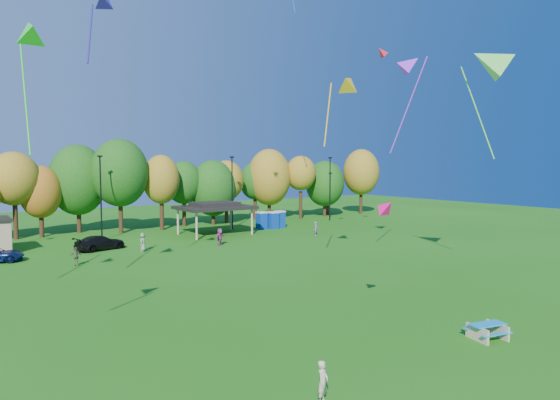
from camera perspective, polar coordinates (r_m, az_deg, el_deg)
ground at (r=20.86m, az=6.18°, el=-19.26°), size 160.00×160.00×0.00m
tree_line at (r=61.05m, az=-23.92°, el=1.67°), size 93.57×10.55×11.15m
lamp_posts at (r=56.41m, az=-19.80°, el=0.57°), size 64.50×0.25×9.09m
pavilion at (r=58.08m, az=-7.46°, el=-0.77°), size 8.20×6.20×3.77m
porta_potties at (r=63.08m, az=-0.97°, el=-2.28°), size 3.75×1.81×2.18m
picnic_table at (r=26.23m, az=22.62°, el=-13.55°), size 2.00×1.77×0.75m
kite_flyer at (r=18.40m, az=4.91°, el=-20.02°), size 0.66×0.58×1.51m
car_d at (r=50.67m, az=-19.86°, el=-4.62°), size 5.13×3.14×1.39m
far_person_2 at (r=57.37m, az=4.12°, el=-3.27°), size 0.66×0.67×1.56m
far_person_3 at (r=43.72m, az=-22.31°, el=-5.98°), size 0.90×0.38×1.53m
far_person_4 at (r=50.53m, az=-6.89°, el=-4.20°), size 1.68×1.25×1.77m
far_person_5 at (r=48.71m, az=-15.39°, el=-4.66°), size 0.97×1.01×1.74m
kite_0 at (r=37.20m, az=22.73°, el=14.32°), size 4.18×4.65×8.12m
kite_1 at (r=52.80m, az=11.54°, el=16.24°), size 1.74×1.56×1.41m
kite_4 at (r=32.83m, az=-19.45°, el=20.74°), size 1.92×2.70×4.49m
kite_6 at (r=25.52m, az=12.11°, el=-0.81°), size 0.98×1.25×1.16m
kite_7 at (r=43.77m, az=14.72°, el=14.70°), size 4.48×3.77×8.53m
kite_9 at (r=30.18m, az=-26.68°, el=16.80°), size 1.61×4.41×7.51m
kite_13 at (r=37.18m, az=7.83°, el=13.07°), size 3.33×2.61×5.68m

